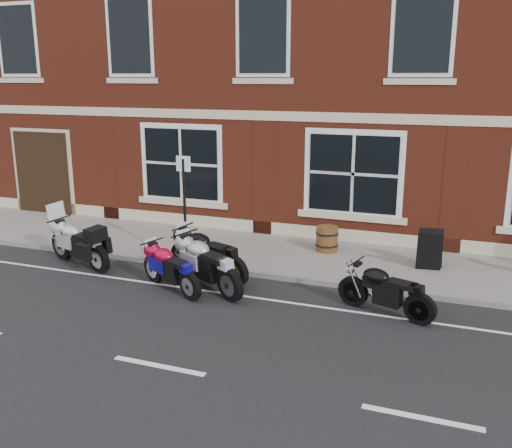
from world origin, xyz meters
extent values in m
plane|color=black|center=(0.00, 0.00, 0.00)|extent=(80.00, 80.00, 0.00)
cube|color=slate|center=(0.00, 3.00, 0.06)|extent=(30.00, 3.00, 0.12)
cube|color=slate|center=(0.00, 1.42, 0.06)|extent=(30.00, 0.16, 0.12)
cube|color=maroon|center=(0.00, 10.50, 6.00)|extent=(24.00, 12.00, 12.00)
cylinder|color=black|center=(-4.97, 0.94, 0.34)|extent=(0.69, 0.36, 0.68)
cylinder|color=black|center=(-3.52, 0.41, 0.34)|extent=(0.69, 0.36, 0.68)
cube|color=black|center=(-4.29, 0.69, 0.70)|extent=(0.89, 0.53, 0.23)
ellipsoid|color=#B3B4B8|center=(-4.44, 0.75, 0.83)|extent=(0.69, 0.56, 0.34)
cube|color=black|center=(-3.89, 0.55, 0.79)|extent=(0.64, 0.46, 0.11)
cube|color=silver|center=(-4.95, 0.93, 1.22)|extent=(0.19, 0.43, 0.48)
cylinder|color=black|center=(-2.00, 0.32, 0.31)|extent=(0.60, 0.41, 0.62)
cylinder|color=black|center=(-0.76, -0.35, 0.31)|extent=(0.60, 0.41, 0.62)
cube|color=black|center=(-1.42, 0.01, 0.64)|extent=(0.79, 0.57, 0.21)
ellipsoid|color=#A9072B|center=(-1.55, 0.08, 0.75)|extent=(0.64, 0.56, 0.31)
cube|color=black|center=(-1.08, -0.18, 0.72)|extent=(0.59, 0.47, 0.10)
cylinder|color=black|center=(-1.73, 1.21, 0.35)|extent=(0.71, 0.37, 0.71)
cylinder|color=black|center=(-0.22, 0.68, 0.35)|extent=(0.71, 0.37, 0.71)
cube|color=black|center=(-1.03, 0.96, 0.73)|extent=(0.92, 0.54, 0.24)
ellipsoid|color=black|center=(-1.18, 1.02, 0.86)|extent=(0.71, 0.58, 0.35)
cube|color=black|center=(-0.61, 0.81, 0.82)|extent=(0.67, 0.47, 0.11)
cylinder|color=black|center=(-1.39, 0.69, 0.36)|extent=(0.69, 0.48, 0.72)
cylinder|color=black|center=(0.02, -0.12, 0.36)|extent=(0.69, 0.48, 0.72)
cube|color=black|center=(-0.73, 0.31, 0.74)|extent=(0.91, 0.68, 0.25)
ellipsoid|color=#A1A1A5|center=(-0.88, 0.40, 0.87)|extent=(0.74, 0.66, 0.36)
cube|color=black|center=(-0.34, 0.09, 0.83)|extent=(0.68, 0.56, 0.11)
cylinder|color=black|center=(2.38, 0.52, 0.31)|extent=(0.62, 0.32, 0.62)
cylinder|color=black|center=(3.70, 0.07, 0.31)|extent=(0.62, 0.32, 0.62)
cube|color=black|center=(2.99, 0.31, 0.64)|extent=(0.80, 0.47, 0.21)
ellipsoid|color=black|center=(2.86, 0.36, 0.75)|extent=(0.62, 0.50, 0.31)
cube|color=black|center=(3.36, 0.18, 0.71)|extent=(0.58, 0.41, 0.10)
cylinder|color=#422711|center=(1.09, 3.53, 0.44)|extent=(0.54, 0.54, 0.64)
cylinder|color=black|center=(1.09, 3.53, 0.29)|extent=(0.57, 0.57, 0.05)
cylinder|color=black|center=(1.09, 3.53, 0.59)|extent=(0.57, 0.57, 0.05)
cylinder|color=black|center=(-1.87, 1.55, 1.35)|extent=(0.07, 0.07, 2.46)
cube|color=silver|center=(-1.87, 1.55, 2.47)|extent=(0.36, 0.03, 0.36)
camera|label=1|loc=(4.29, -10.06, 4.43)|focal=40.00mm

